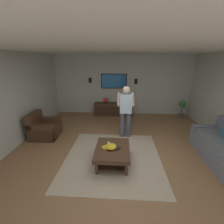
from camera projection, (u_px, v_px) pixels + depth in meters
ground_plane at (122, 159)px, 3.86m from camera, size 8.48×8.48×0.00m
wall_back_tv at (122, 85)px, 6.83m from camera, size 0.10×6.21×2.61m
ceiling_slab at (124, 44)px, 3.01m from camera, size 7.27×6.21×0.10m
area_rug at (113, 157)px, 3.91m from camera, size 2.49×2.38×0.01m
armchair at (44, 129)px, 4.91m from camera, size 0.82×0.83×0.82m
coffee_table at (113, 152)px, 3.63m from camera, size 1.00×0.80×0.40m
media_console at (114, 109)px, 6.87m from camera, size 0.45×1.70×0.55m
tv at (114, 81)px, 6.71m from camera, size 0.05×1.13×0.63m
person_standing at (126, 109)px, 4.72m from camera, size 0.54×0.54×1.64m
potted_plant_short at (182, 106)px, 6.43m from camera, size 0.25×0.30×0.76m
bowl at (111, 147)px, 3.56m from camera, size 0.26×0.26×0.12m
remote_white at (108, 144)px, 3.77m from camera, size 0.15×0.05×0.02m
remote_black at (118, 149)px, 3.55m from camera, size 0.15×0.13×0.02m
book at (107, 147)px, 3.61m from camera, size 0.27×0.27×0.04m
vase_round at (106, 100)px, 6.82m from camera, size 0.22×0.22×0.22m
wall_speaker_left at (136, 81)px, 6.66m from camera, size 0.06×0.12×0.22m
wall_speaker_right at (90, 80)px, 6.77m from camera, size 0.06×0.12×0.22m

